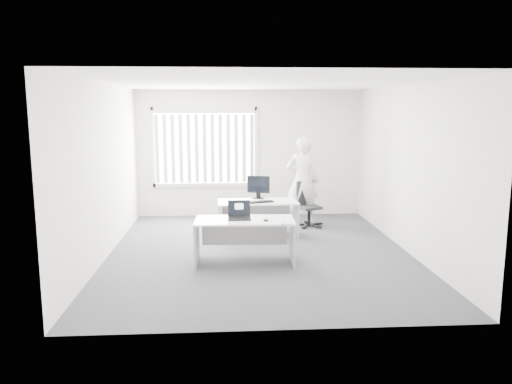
{
  "coord_description": "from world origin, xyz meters",
  "views": [
    {
      "loc": [
        -0.57,
        -8.1,
        2.4
      ],
      "look_at": [
        -0.05,
        0.15,
        1.01
      ],
      "focal_mm": 35.0,
      "sensor_mm": 36.0,
      "label": 1
    }
  ],
  "objects": [
    {
      "name": "office_chair",
      "position": [
        1.13,
        1.83,
        0.29
      ],
      "size": [
        0.69,
        0.69,
        0.92
      ],
      "rotation": [
        0.0,
        0.0,
        0.39
      ],
      "color": "black",
      "rests_on": "ground"
    },
    {
      "name": "person",
      "position": [
        1.04,
        2.03,
        0.91
      ],
      "size": [
        0.75,
        0.57,
        1.83
      ],
      "primitive_type": "imported",
      "rotation": [
        0.0,
        0.0,
        2.93
      ],
      "color": "silver",
      "rests_on": "ground"
    },
    {
      "name": "wall_right",
      "position": [
        2.5,
        0.0,
        1.4
      ],
      "size": [
        0.02,
        6.0,
        2.8
      ],
      "primitive_type": "cube",
      "color": "silver",
      "rests_on": "ground"
    },
    {
      "name": "keyboard",
      "position": [
        0.09,
        0.93,
        0.69
      ],
      "size": [
        0.49,
        0.29,
        0.02
      ],
      "primitive_type": "cube",
      "rotation": [
        0.0,
        0.0,
        0.29
      ],
      "color": "black",
      "rests_on": "desk_far"
    },
    {
      "name": "wall_left",
      "position": [
        -2.5,
        0.0,
        1.4
      ],
      "size": [
        0.02,
        6.0,
        2.8
      ],
      "primitive_type": "cube",
      "color": "silver",
      "rests_on": "ground"
    },
    {
      "name": "mouse",
      "position": [
        0.05,
        -0.7,
        0.72
      ],
      "size": [
        0.06,
        0.1,
        0.04
      ],
      "primitive_type": null,
      "rotation": [
        0.0,
        0.0,
        0.07
      ],
      "color": "#BABABD",
      "rests_on": "paper_sheet"
    },
    {
      "name": "paper_sheet",
      "position": [
        0.1,
        -0.72,
        0.7
      ],
      "size": [
        0.38,
        0.3,
        0.0
      ],
      "primitive_type": "cube",
      "rotation": [
        0.0,
        0.0,
        -0.23
      ],
      "color": "silver",
      "rests_on": "desk_near"
    },
    {
      "name": "booklet",
      "position": [
        0.34,
        -0.87,
        0.7
      ],
      "size": [
        0.21,
        0.24,
        0.01
      ],
      "primitive_type": "cube",
      "rotation": [
        0.0,
        0.0,
        -0.39
      ],
      "color": "white",
      "rests_on": "desk_near"
    },
    {
      "name": "blinds",
      "position": [
        -1.0,
        2.9,
        1.52
      ],
      "size": [
        2.2,
        0.1,
        1.5
      ],
      "primitive_type": null,
      "color": "silver",
      "rests_on": "wall_back"
    },
    {
      "name": "laptop",
      "position": [
        -0.35,
        -0.56,
        0.84
      ],
      "size": [
        0.36,
        0.32,
        0.27
      ],
      "primitive_type": null,
      "rotation": [
        0.0,
        0.0,
        -0.01
      ],
      "color": "black",
      "rests_on": "desk_near"
    },
    {
      "name": "wall_front",
      "position": [
        0.0,
        -3.0,
        1.4
      ],
      "size": [
        5.0,
        0.02,
        2.8
      ],
      "primitive_type": "cube",
      "color": "silver",
      "rests_on": "ground"
    },
    {
      "name": "monitor",
      "position": [
        0.08,
        1.34,
        0.9
      ],
      "size": [
        0.46,
        0.25,
        0.44
      ],
      "primitive_type": null,
      "rotation": [
        0.0,
        0.0,
        -0.29
      ],
      "color": "black",
      "rests_on": "desk_far"
    },
    {
      "name": "wall_back",
      "position": [
        0.0,
        3.0,
        1.4
      ],
      "size": [
        5.0,
        0.02,
        2.8
      ],
      "primitive_type": "cube",
      "color": "silver",
      "rests_on": "ground"
    },
    {
      "name": "desk_far",
      "position": [
        0.04,
        1.07,
        0.49
      ],
      "size": [
        1.51,
        0.75,
        0.68
      ],
      "rotation": [
        0.0,
        0.0,
        0.04
      ],
      "color": "silver",
      "rests_on": "ground"
    },
    {
      "name": "desk_near",
      "position": [
        -0.27,
        -0.57,
        0.5
      ],
      "size": [
        1.56,
        0.77,
        0.7
      ],
      "rotation": [
        0.0,
        0.0,
        -0.04
      ],
      "color": "silver",
      "rests_on": "ground"
    },
    {
      "name": "ground",
      "position": [
        0.0,
        0.0,
        0.0
      ],
      "size": [
        6.0,
        6.0,
        0.0
      ],
      "primitive_type": "plane",
      "color": "#4F5056",
      "rests_on": "ground"
    },
    {
      "name": "window",
      "position": [
        -1.0,
        2.96,
        1.55
      ],
      "size": [
        2.32,
        0.06,
        1.76
      ],
      "primitive_type": "cube",
      "color": "silver",
      "rests_on": "wall_back"
    },
    {
      "name": "ceiling",
      "position": [
        0.0,
        0.0,
        2.8
      ],
      "size": [
        5.0,
        6.0,
        0.02
      ],
      "primitive_type": "cube",
      "color": "white",
      "rests_on": "wall_back"
    }
  ]
}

